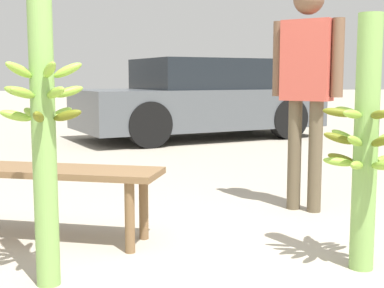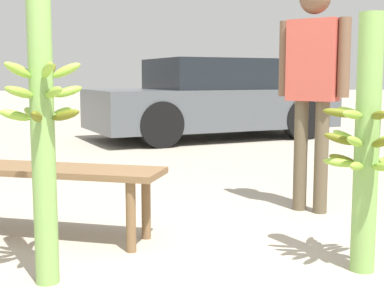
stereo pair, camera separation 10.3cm
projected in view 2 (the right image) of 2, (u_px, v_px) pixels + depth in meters
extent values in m
cylinder|color=#7AA851|center=(42.00, 120.00, 2.63)|extent=(0.12, 0.12, 1.66)
ellipsoid|color=#84B238|center=(18.00, 70.00, 2.51)|extent=(0.14, 0.14, 0.10)
ellipsoid|color=#84B238|center=(47.00, 70.00, 2.49)|extent=(0.10, 0.16, 0.10)
ellipsoid|color=#84B238|center=(67.00, 70.00, 2.62)|extent=(0.16, 0.06, 0.10)
ellipsoid|color=#5D6216|center=(50.00, 70.00, 2.72)|extent=(0.08, 0.16, 0.10)
ellipsoid|color=#84B238|center=(21.00, 70.00, 2.65)|extent=(0.16, 0.12, 0.10)
ellipsoid|color=#84B238|center=(46.00, 91.00, 2.74)|extent=(0.05, 0.16, 0.08)
ellipsoid|color=#84B238|center=(18.00, 92.00, 2.64)|extent=(0.16, 0.09, 0.08)
ellipsoid|color=#84B238|center=(21.00, 93.00, 2.50)|extent=(0.13, 0.15, 0.08)
ellipsoid|color=#84B238|center=(54.00, 92.00, 2.52)|extent=(0.13, 0.15, 0.08)
ellipsoid|color=#84B238|center=(68.00, 92.00, 2.66)|extent=(0.16, 0.09, 0.08)
ellipsoid|color=#84B238|center=(31.00, 113.00, 2.72)|extent=(0.12, 0.15, 0.08)
ellipsoid|color=#84B238|center=(15.00, 115.00, 2.58)|extent=(0.16, 0.09, 0.08)
ellipsoid|color=#5D6216|center=(37.00, 116.00, 2.50)|extent=(0.05, 0.16, 0.08)
ellipsoid|color=#5D6216|center=(66.00, 115.00, 2.59)|extent=(0.16, 0.10, 0.08)
ellipsoid|color=#84B238|center=(61.00, 113.00, 2.73)|extent=(0.13, 0.15, 0.08)
cylinder|color=#7AA851|center=(367.00, 145.00, 2.82)|extent=(0.13, 0.13, 1.37)
ellipsoid|color=#5D6216|center=(379.00, 115.00, 2.65)|extent=(0.06, 0.18, 0.07)
ellipsoid|color=#84B238|center=(371.00, 112.00, 2.93)|extent=(0.13, 0.18, 0.07)
ellipsoid|color=#84B238|center=(348.00, 112.00, 2.92)|extent=(0.11, 0.18, 0.07)
ellipsoid|color=#5D6216|center=(339.00, 113.00, 2.82)|extent=(0.18, 0.09, 0.07)
ellipsoid|color=#84B238|center=(353.00, 114.00, 2.70)|extent=(0.17, 0.14, 0.07)
ellipsoid|color=#5D6216|center=(340.00, 139.00, 2.82)|extent=(0.18, 0.07, 0.09)
ellipsoid|color=#84B238|center=(355.00, 142.00, 2.71)|extent=(0.16, 0.15, 0.09)
ellipsoid|color=#5D6216|center=(381.00, 142.00, 2.67)|extent=(0.05, 0.18, 0.09)
ellipsoid|color=#84B238|center=(366.00, 136.00, 2.95)|extent=(0.11, 0.18, 0.09)
ellipsoid|color=#84B238|center=(345.00, 137.00, 2.93)|extent=(0.12, 0.18, 0.09)
ellipsoid|color=#5D6216|center=(362.00, 158.00, 2.97)|extent=(0.09, 0.18, 0.07)
ellipsoid|color=#5D6216|center=(342.00, 159.00, 2.94)|extent=(0.14, 0.17, 0.07)
ellipsoid|color=#84B238|center=(339.00, 163.00, 2.82)|extent=(0.18, 0.06, 0.07)
ellipsoid|color=#84B238|center=(357.00, 166.00, 2.71)|extent=(0.15, 0.16, 0.07)
ellipsoid|color=#84B238|center=(383.00, 167.00, 2.69)|extent=(0.07, 0.18, 0.07)
cylinder|color=brown|center=(321.00, 158.00, 4.08)|extent=(0.15, 0.15, 0.86)
cylinder|color=brown|center=(300.00, 156.00, 4.18)|extent=(0.15, 0.15, 0.86)
cube|color=#BF4C3F|center=(313.00, 60.00, 4.04)|extent=(0.40, 0.38, 0.61)
cylinder|color=brown|center=(344.00, 58.00, 3.90)|extent=(0.13, 0.13, 0.58)
cylinder|color=brown|center=(285.00, 59.00, 4.17)|extent=(0.13, 0.13, 0.58)
cube|color=brown|center=(48.00, 170.00, 3.44)|extent=(1.55, 0.89, 0.04)
cylinder|color=brown|center=(146.00, 206.00, 3.45)|extent=(0.06, 0.06, 0.43)
cylinder|color=brown|center=(131.00, 217.00, 3.18)|extent=(0.06, 0.06, 0.43)
cube|color=#4C5156|center=(212.00, 108.00, 9.13)|extent=(4.46, 3.02, 0.65)
cube|color=black|center=(220.00, 74.00, 9.13)|extent=(2.67, 2.29, 0.50)
cylinder|color=black|center=(160.00, 125.00, 7.88)|extent=(0.72, 0.41, 0.69)
cylinder|color=black|center=(126.00, 117.00, 9.35)|extent=(0.72, 0.41, 0.69)
cylinder|color=black|center=(301.00, 119.00, 8.95)|extent=(0.72, 0.41, 0.69)
cylinder|color=black|center=(250.00, 113.00, 10.43)|extent=(0.72, 0.41, 0.69)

